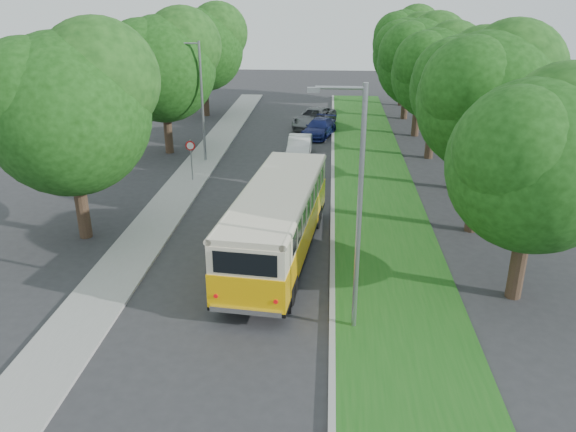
# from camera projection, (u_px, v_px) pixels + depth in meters

# --- Properties ---
(ground) EXTENTS (120.00, 120.00, 0.00)m
(ground) POSITION_uv_depth(u_px,v_px,m) (237.00, 286.00, 21.13)
(ground) COLOR #2C2C2F
(ground) RESTS_ON ground
(curb) EXTENTS (0.20, 70.00, 0.15)m
(curb) POSITION_uv_depth(u_px,v_px,m) (333.00, 234.00, 25.47)
(curb) COLOR gray
(curb) RESTS_ON ground
(grass_verge) EXTENTS (4.50, 70.00, 0.13)m
(grass_verge) POSITION_uv_depth(u_px,v_px,m) (385.00, 235.00, 25.31)
(grass_verge) COLOR #1B5416
(grass_verge) RESTS_ON ground
(sidewalk) EXTENTS (2.20, 70.00, 0.12)m
(sidewalk) POSITION_uv_depth(u_px,v_px,m) (151.00, 228.00, 26.06)
(sidewalk) COLOR gray
(sidewalk) RESTS_ON ground
(treeline) EXTENTS (24.27, 41.91, 9.46)m
(treeline) POSITION_uv_depth(u_px,v_px,m) (328.00, 65.00, 35.29)
(treeline) COLOR #332319
(treeline) RESTS_ON ground
(lamppost_near) EXTENTS (1.71, 0.16, 8.00)m
(lamppost_near) POSITION_uv_depth(u_px,v_px,m) (357.00, 205.00, 16.88)
(lamppost_near) COLOR gray
(lamppost_near) RESTS_ON ground
(lamppost_far) EXTENTS (1.71, 0.16, 7.50)m
(lamppost_far) POSITION_uv_depth(u_px,v_px,m) (200.00, 98.00, 34.68)
(lamppost_far) COLOR gray
(lamppost_far) RESTS_ON ground
(warning_sign) EXTENTS (0.56, 0.10, 2.50)m
(warning_sign) POSITION_uv_depth(u_px,v_px,m) (191.00, 153.00, 31.86)
(warning_sign) COLOR gray
(warning_sign) RESTS_ON ground
(vintage_bus) EXTENTS (3.84, 10.83, 3.15)m
(vintage_bus) POSITION_uv_depth(u_px,v_px,m) (278.00, 224.00, 22.71)
(vintage_bus) COLOR #FFB708
(vintage_bus) RESTS_ON ground
(car_silver) EXTENTS (1.72, 4.12, 1.39)m
(car_silver) POSITION_uv_depth(u_px,v_px,m) (299.00, 172.00, 32.00)
(car_silver) COLOR silver
(car_silver) RESTS_ON ground
(car_white) EXTENTS (1.54, 4.24, 1.39)m
(car_white) POSITION_uv_depth(u_px,v_px,m) (300.00, 147.00, 37.07)
(car_white) COLOR silver
(car_white) RESTS_ON ground
(car_blue) EXTENTS (2.93, 4.82, 1.31)m
(car_blue) POSITION_uv_depth(u_px,v_px,m) (319.00, 128.00, 42.16)
(car_blue) COLOR navy
(car_blue) RESTS_ON ground
(car_grey) EXTENTS (3.83, 5.91, 1.51)m
(car_grey) POSITION_uv_depth(u_px,v_px,m) (314.00, 118.00, 44.89)
(car_grey) COLOR slate
(car_grey) RESTS_ON ground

